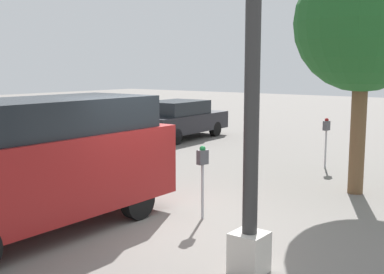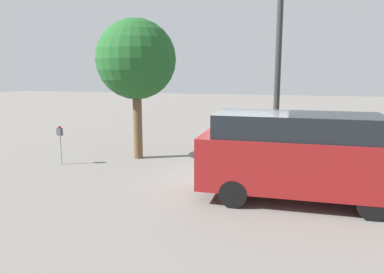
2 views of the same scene
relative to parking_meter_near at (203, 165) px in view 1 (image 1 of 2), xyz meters
name	(u,v)px [view 1 (image 1 of 2)]	position (x,y,z in m)	size (l,w,h in m)	color
ground_plane	(159,223)	(0.66, -0.48, -0.99)	(80.00, 80.00, 0.00)	slate
parking_meter_near	(203,165)	(0.00, 0.00, 0.00)	(0.22, 0.15, 1.34)	#9E9EA3
parking_meter_far	(326,131)	(-5.74, 0.00, 0.02)	(0.22, 0.15, 1.37)	#9E9EA3
lamp_post	(252,120)	(1.49, 1.86, 1.07)	(0.44, 0.44, 5.50)	beige
parked_van	(36,161)	(2.22, -1.76, 0.21)	(4.98, 1.93, 2.22)	maroon
car_distant	(178,119)	(-7.54, -6.64, -0.22)	(4.39, 2.00, 1.47)	black
street_tree	(363,24)	(-3.50, 1.59, 2.63)	(2.88, 2.88, 5.09)	brown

